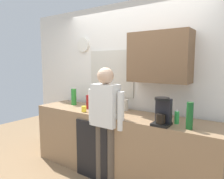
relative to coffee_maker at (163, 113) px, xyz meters
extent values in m
cube|color=#937251|center=(-0.75, 0.19, -0.61)|extent=(2.85, 0.64, 0.93)
cube|color=black|center=(-0.98, -0.14, -0.66)|extent=(0.56, 0.02, 0.84)
cube|color=white|center=(-0.75, 0.62, 0.22)|extent=(4.45, 0.10, 2.60)
cube|color=beige|center=(-1.13, 0.56, 0.40)|extent=(0.86, 0.02, 0.76)
cube|color=#8CA5C6|center=(-1.13, 0.57, 0.40)|extent=(0.80, 0.02, 0.70)
cube|color=brown|center=(-0.23, 0.41, 0.65)|extent=(0.84, 0.32, 0.68)
cylinder|color=silver|center=(-1.74, 0.55, 0.90)|extent=(0.26, 0.03, 0.26)
cube|color=black|center=(0.00, -0.03, -0.13)|extent=(0.20, 0.20, 0.03)
cube|color=black|center=(0.00, 0.03, 0.02)|extent=(0.18, 0.08, 0.28)
cylinder|color=black|center=(0.00, -0.06, -0.06)|extent=(0.11, 0.11, 0.11)
cylinder|color=black|center=(0.00, -0.03, 0.17)|extent=(0.17, 0.17, 0.03)
cylinder|color=maroon|center=(-1.29, 0.16, -0.04)|extent=(0.06, 0.06, 0.22)
cylinder|color=#195923|center=(0.30, 0.02, 0.00)|extent=(0.07, 0.07, 0.30)
cylinder|color=#2D8C33|center=(-1.72, 0.27, -0.01)|extent=(0.09, 0.09, 0.28)
cylinder|color=yellow|center=(-1.21, -0.03, -0.10)|extent=(0.07, 0.07, 0.09)
cylinder|color=orange|center=(-1.18, 0.32, -0.11)|extent=(0.22, 0.22, 0.08)
cylinder|color=green|center=(0.12, 0.15, -0.07)|extent=(0.06, 0.06, 0.15)
cone|color=white|center=(0.12, 0.15, 0.02)|extent=(0.02, 0.02, 0.03)
cylinder|color=silver|center=(-0.77, 0.39, -0.06)|extent=(0.14, 0.14, 0.17)
cylinder|color=brown|center=(-0.85, -0.11, -0.67)|extent=(0.12, 0.12, 0.82)
cylinder|color=brown|center=(-0.65, -0.11, -0.67)|extent=(0.12, 0.12, 0.82)
cube|color=white|center=(-0.75, -0.11, 0.02)|extent=(0.36, 0.20, 0.56)
sphere|color=#D8AD8C|center=(-0.75, -0.11, 0.41)|extent=(0.22, 0.22, 0.22)
cylinder|color=white|center=(-0.99, -0.11, -0.03)|extent=(0.09, 0.09, 0.50)
cylinder|color=white|center=(-0.51, -0.11, -0.03)|extent=(0.09, 0.09, 0.50)
camera|label=1|loc=(0.88, -2.30, 0.57)|focal=33.56mm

